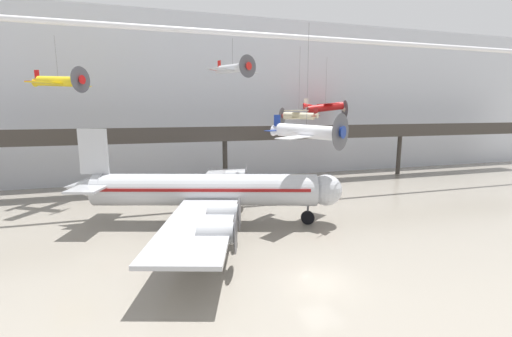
{
  "coord_description": "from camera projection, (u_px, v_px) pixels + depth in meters",
  "views": [
    {
      "loc": [
        -9.91,
        -18.33,
        10.94
      ],
      "look_at": [
        -0.99,
        11.24,
        5.62
      ],
      "focal_mm": 24.0,
      "sensor_mm": 36.0,
      "label": 1
    }
  ],
  "objects": [
    {
      "name": "suspended_plane_red_highwing",
      "position": [
        325.0,
        107.0,
        53.79
      ],
      "size": [
        7.11,
        8.57,
        9.49
      ],
      "rotation": [
        0.0,
        0.0,
        6.05
      ],
      "color": "red"
    },
    {
      "name": "airliner_silver_main",
      "position": [
        204.0,
        190.0,
        32.64
      ],
      "size": [
        25.96,
        30.18,
        9.19
      ],
      "rotation": [
        0.0,
        0.0,
        -0.3
      ],
      "color": "#B7BABF",
      "rests_on": "ground"
    },
    {
      "name": "suspended_plane_white_twin",
      "position": [
        306.0,
        132.0,
        32.92
      ],
      "size": [
        8.68,
        7.99,
        11.51
      ],
      "rotation": [
        0.0,
        0.0,
        5.32
      ],
      "color": "silver"
    },
    {
      "name": "suspended_plane_yellow_lowwing",
      "position": [
        58.0,
        82.0,
        38.09
      ],
      "size": [
        6.78,
        7.47,
        6.24
      ],
      "rotation": [
        0.0,
        0.0,
        5.73
      ],
      "color": "yellow"
    },
    {
      "name": "suspended_plane_silver_racer",
      "position": [
        233.0,
        69.0,
        39.55
      ],
      "size": [
        6.72,
        5.95,
        4.56
      ],
      "rotation": [
        0.0,
        0.0,
        5.18
      ],
      "color": "silver"
    },
    {
      "name": "hangar_back_wall",
      "position": [
        216.0,
        99.0,
        54.62
      ],
      "size": [
        140.0,
        3.0,
        25.16
      ],
      "color": "silver",
      "rests_on": "ground"
    },
    {
      "name": "ground_plane",
      "position": [
        321.0,
        282.0,
        21.97
      ],
      "size": [
        260.0,
        260.0,
        0.0
      ],
      "primitive_type": "plane",
      "color": "gray"
    },
    {
      "name": "suspended_plane_cream_biplane",
      "position": [
        298.0,
        115.0,
        44.81
      ],
      "size": [
        5.38,
        5.39,
        9.88
      ],
      "rotation": [
        0.0,
        0.0,
        2.37
      ],
      "color": "beige"
    },
    {
      "name": "mezzanine_walkway",
      "position": [
        226.0,
        138.0,
        48.25
      ],
      "size": [
        110.0,
        3.2,
        8.67
      ],
      "color": "#38332D",
      "rests_on": "ground"
    },
    {
      "name": "ceiling_truss_beam",
      "position": [
        240.0,
        34.0,
        38.04
      ],
      "size": [
        120.0,
        0.6,
        0.6
      ],
      "color": "silver"
    }
  ]
}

